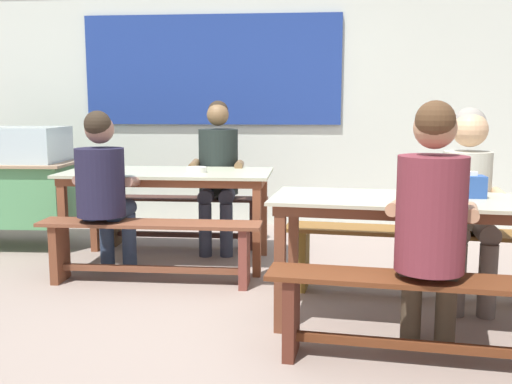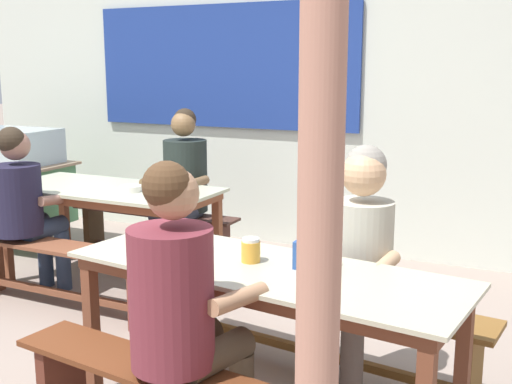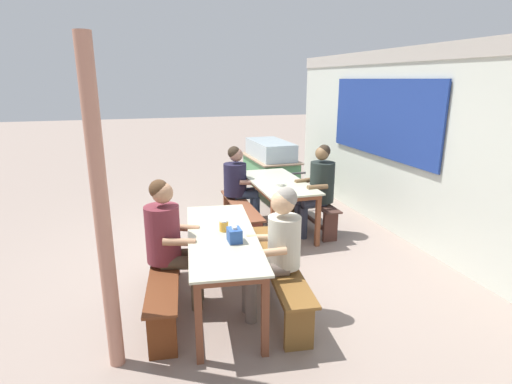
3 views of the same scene
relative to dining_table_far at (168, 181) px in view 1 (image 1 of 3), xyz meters
name	(u,v)px [view 1 (image 1 of 3)]	position (x,y,z in m)	size (l,w,h in m)	color
ground_plane	(258,305)	(0.81, -0.94, -0.68)	(40.00, 40.00, 0.00)	gray
backdrop_wall	(277,95)	(0.79, 1.67, 0.70)	(7.21, 0.23, 2.63)	silver
dining_table_far	(168,181)	(0.00, 0.00, 0.00)	(1.66, 0.76, 0.76)	#B5B99A
dining_table_near	(435,212)	(1.85, -1.22, 0.00)	(1.92, 0.86, 0.76)	#B7B396
bench_far_back	(184,215)	(0.00, 0.56, -0.39)	(1.53, 0.24, 0.46)	#432921
bench_far_front	(150,243)	(0.00, -0.56, -0.38)	(1.60, 0.27, 0.46)	brown
bench_near_back	(424,251)	(1.92, -0.66, -0.37)	(1.90, 0.51, 0.46)	brown
bench_near_front	(442,309)	(1.79, -1.77, -0.38)	(1.74, 0.47, 0.46)	#5E2E17
person_left_back_turned	(104,184)	(-0.35, -0.50, 0.03)	(0.46, 0.54, 1.25)	#2B3952
person_center_facing	(218,166)	(0.33, 0.51, 0.07)	(0.48, 0.56, 1.32)	#303546
person_right_near_table	(468,192)	(2.16, -0.76, 0.05)	(0.44, 0.55, 1.27)	#685A51
person_near_front	(431,218)	(1.73, -1.71, 0.06)	(0.50, 0.54, 1.31)	#4D3F2E
tissue_box	(471,186)	(2.07, -1.14, 0.14)	(0.16, 0.12, 0.15)	#2A4F99
condiment_jar	(420,188)	(1.77, -1.18, 0.13)	(0.09, 0.09, 0.11)	gold
soup_bowl	(196,170)	(0.25, -0.06, 0.10)	(0.16, 0.16, 0.04)	silver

